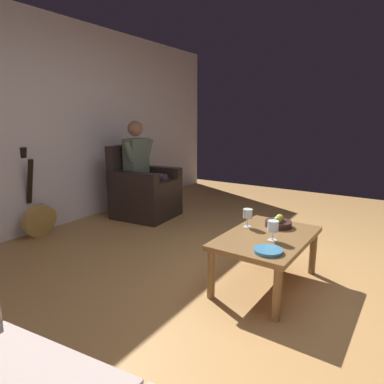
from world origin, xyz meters
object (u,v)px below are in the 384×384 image
at_px(decorative_dish, 269,251).
at_px(coffee_table, 267,243).
at_px(fruit_bowl, 278,223).
at_px(wine_glass_far, 273,227).
at_px(armchair, 144,192).
at_px(person_seated, 143,166).
at_px(wine_glass_near, 248,215).
at_px(guitar, 39,217).

bearing_deg(decorative_dish, coffee_table, -157.92).
bearing_deg(fruit_bowl, wine_glass_far, 11.58).
xyz_separation_m(coffee_table, decorative_dish, (0.33, 0.13, 0.07)).
bearing_deg(armchair, coffee_table, 61.03).
height_order(person_seated, fruit_bowl, person_seated).
distance_m(coffee_table, wine_glass_near, 0.30).
bearing_deg(fruit_bowl, person_seated, -108.34).
relative_size(armchair, decorative_dish, 4.85).
xyz_separation_m(armchair, wine_glass_near, (0.87, 1.92, 0.19)).
xyz_separation_m(coffee_table, wine_glass_far, (0.09, 0.07, 0.17)).
bearing_deg(wine_glass_far, wine_glass_near, -123.73).
bearing_deg(wine_glass_near, decorative_dish, 38.92).
bearing_deg(wine_glass_near, person_seated, -114.32).
height_order(coffee_table, guitar, guitar).
xyz_separation_m(guitar, wine_glass_far, (-0.23, 2.70, 0.31)).
relative_size(person_seated, guitar, 1.27).
bearing_deg(wine_glass_far, coffee_table, -139.66).
distance_m(armchair, decorative_dish, 2.62).
bearing_deg(guitar, decorative_dish, 89.71).
xyz_separation_m(wine_glass_near, fruit_bowl, (-0.16, 0.22, -0.08)).
relative_size(wine_glass_far, decorative_dish, 0.78).
bearing_deg(coffee_table, fruit_bowl, 179.48).
bearing_deg(guitar, person_seated, 159.17).
bearing_deg(decorative_dish, armchair, -119.78).
xyz_separation_m(armchair, guitar, (1.29, -0.48, -0.12)).
distance_m(guitar, wine_glass_near, 2.46).
bearing_deg(coffee_table, wine_glass_far, 40.34).
bearing_deg(wine_glass_far, guitar, -85.22).
relative_size(armchair, fruit_bowl, 4.34).
relative_size(person_seated, decorative_dish, 6.43).
xyz_separation_m(guitar, wine_glass_near, (-0.42, 2.41, 0.31)).
bearing_deg(wine_glass_near, guitar, -80.05).
distance_m(person_seated, wine_glass_far, 2.46).
height_order(coffee_table, wine_glass_far, wine_glass_far).
height_order(guitar, wine_glass_far, guitar).
distance_m(person_seated, wine_glass_near, 2.11).
relative_size(person_seated, coffee_table, 1.34).
bearing_deg(coffee_table, armchair, -114.45).
bearing_deg(fruit_bowl, coffee_table, -0.52).
bearing_deg(wine_glass_near, fruit_bowl, 125.42).
height_order(armchair, decorative_dish, armchair).
distance_m(person_seated, coffee_table, 2.37).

